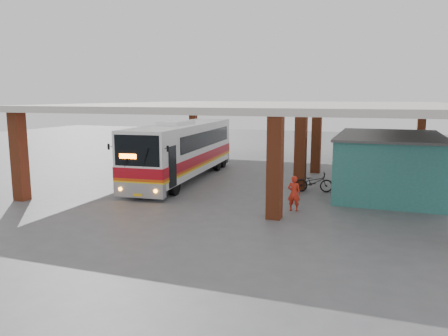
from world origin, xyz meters
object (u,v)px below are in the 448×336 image
object	(u,v)px
motorcycle	(314,182)
pedestrian	(294,193)
coach_bus	(183,150)
red_chair	(343,177)

from	to	relation	value
motorcycle	pedestrian	bearing A→B (deg)	163.26
coach_bus	pedestrian	xyz separation A→B (m)	(7.90, -5.24, -1.02)
motorcycle	red_chair	bearing A→B (deg)	-35.63
coach_bus	red_chair	xyz separation A→B (m)	(9.44, 2.16, -1.49)
pedestrian	red_chair	world-z (taller)	pedestrian
motorcycle	red_chair	size ratio (longest dim) A/B	2.87
motorcycle	pedestrian	world-z (taller)	pedestrian
red_chair	pedestrian	bearing A→B (deg)	-123.76
pedestrian	red_chair	distance (m)	7.57
motorcycle	pedestrian	size ratio (longest dim) A/B	1.27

